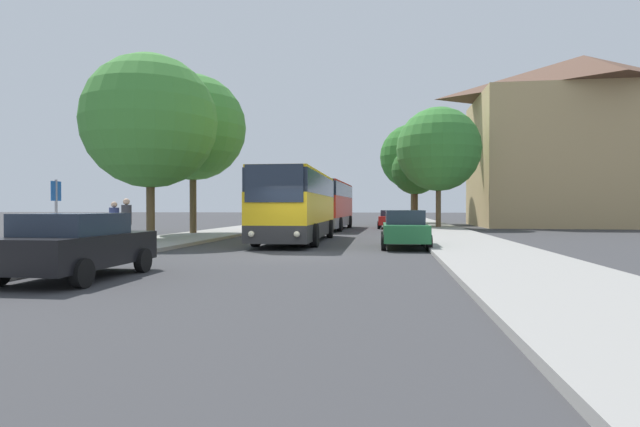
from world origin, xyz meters
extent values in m
plane|color=#38383A|center=(0.00, 0.00, 0.00)|extent=(300.00, 300.00, 0.00)
cube|color=gray|center=(-7.00, 0.00, 0.07)|extent=(4.00, 120.00, 0.15)
cube|color=gray|center=(7.00, 0.00, 0.07)|extent=(4.00, 120.00, 0.15)
cube|color=tan|center=(20.41, 29.40, 5.75)|extent=(18.12, 11.65, 11.49)
pyramid|color=brown|center=(20.41, 29.40, 13.24)|extent=(18.12, 11.65, 3.50)
cube|color=#2D2D2D|center=(-0.90, 6.86, 0.62)|extent=(2.67, 10.73, 0.70)
cube|color=yellow|center=(-0.90, 6.86, 1.62)|extent=(2.67, 10.73, 1.29)
cube|color=#232D3D|center=(-0.90, 6.86, 2.74)|extent=(2.69, 10.52, 0.95)
cube|color=yellow|center=(-0.90, 6.86, 3.28)|extent=(2.62, 10.52, 0.12)
cube|color=#232D3D|center=(-0.82, 1.48, 2.59)|extent=(2.27, 0.09, 1.45)
sphere|color=#F4EAC1|center=(-1.71, 1.45, 0.66)|extent=(0.24, 0.24, 0.24)
sphere|color=#F4EAC1|center=(0.06, 1.47, 0.66)|extent=(0.24, 0.24, 0.24)
cylinder|color=black|center=(-2.12, 3.63, 0.50)|extent=(0.31, 1.00, 1.00)
cylinder|color=black|center=(0.40, 3.67, 0.50)|extent=(0.31, 1.00, 1.00)
cylinder|color=black|center=(-2.21, 10.05, 0.50)|extent=(0.31, 1.00, 1.00)
cylinder|color=black|center=(0.31, 10.09, 0.50)|extent=(0.31, 1.00, 1.00)
cube|color=gray|center=(-0.97, 20.72, 0.62)|extent=(2.69, 11.53, 0.70)
cube|color=red|center=(-0.97, 20.72, 1.73)|extent=(2.69, 11.53, 1.51)
cube|color=#232D3D|center=(-0.97, 20.72, 2.96)|extent=(2.71, 11.30, 0.95)
cube|color=red|center=(-0.97, 20.72, 3.50)|extent=(2.64, 11.30, 0.12)
cube|color=#232D3D|center=(-1.09, 14.95, 2.81)|extent=(2.20, 0.11, 1.45)
sphere|color=#F4EAC1|center=(-1.95, 14.95, 0.66)|extent=(0.24, 0.24, 0.24)
sphere|color=#F4EAC1|center=(-0.24, 14.91, 0.66)|extent=(0.24, 0.24, 0.24)
cylinder|color=black|center=(-2.26, 17.30, 0.50)|extent=(0.32, 1.01, 1.00)
cylinder|color=black|center=(0.18, 17.25, 0.50)|extent=(0.32, 1.01, 1.00)
cylinder|color=black|center=(-2.11, 24.19, 0.50)|extent=(0.32, 1.01, 1.00)
cylinder|color=black|center=(0.33, 24.13, 0.50)|extent=(0.32, 1.01, 1.00)
cube|color=black|center=(-3.75, -6.23, 0.67)|extent=(1.97, 4.12, 0.73)
cube|color=#232D3D|center=(-3.75, -6.39, 1.29)|extent=(1.73, 2.14, 0.49)
cylinder|color=black|center=(-4.72, -4.95, 0.31)|extent=(0.20, 0.62, 0.62)
cylinder|color=black|center=(-2.77, -4.96, 0.31)|extent=(0.20, 0.62, 0.62)
cylinder|color=black|center=(-2.78, -7.50, 0.31)|extent=(0.20, 0.62, 0.62)
cube|color=#236B38|center=(4.15, 3.85, 0.65)|extent=(1.81, 4.37, 0.68)
cube|color=#232D3D|center=(4.15, 4.02, 1.27)|extent=(1.57, 2.28, 0.57)
cylinder|color=black|center=(5.04, 2.52, 0.31)|extent=(0.21, 0.62, 0.62)
cylinder|color=black|center=(3.31, 2.49, 0.31)|extent=(0.21, 0.62, 0.62)
cylinder|color=black|center=(5.00, 5.21, 0.31)|extent=(0.21, 0.62, 0.62)
cylinder|color=black|center=(3.26, 5.18, 0.31)|extent=(0.21, 0.62, 0.62)
cube|color=red|center=(3.75, 23.30, 0.65)|extent=(2.02, 4.42, 0.68)
cube|color=#232D3D|center=(3.76, 23.48, 1.22)|extent=(1.73, 2.32, 0.47)
cylinder|color=black|center=(4.66, 21.92, 0.31)|extent=(0.22, 0.63, 0.62)
cylinder|color=black|center=(2.77, 21.97, 0.31)|extent=(0.22, 0.63, 0.62)
cylinder|color=black|center=(4.74, 24.63, 0.31)|extent=(0.22, 0.63, 0.62)
cylinder|color=black|center=(2.85, 24.68, 0.31)|extent=(0.22, 0.63, 0.62)
cylinder|color=gray|center=(-6.61, -2.98, 1.34)|extent=(0.08, 0.08, 2.37)
cube|color=#1E56A3|center=(-6.61, -2.98, 2.17)|extent=(0.03, 0.45, 0.60)
cylinder|color=#23232D|center=(-6.11, 0.25, 0.59)|extent=(0.30, 0.30, 0.88)
cylinder|color=#333338|center=(-6.11, 0.25, 1.40)|extent=(0.36, 0.36, 0.74)
sphere|color=tan|center=(-6.11, 0.25, 1.89)|extent=(0.24, 0.24, 0.24)
cylinder|color=#23232D|center=(-6.76, 0.54, 0.56)|extent=(0.30, 0.30, 0.83)
cylinder|color=navy|center=(-6.76, 0.54, 1.32)|extent=(0.36, 0.36, 0.69)
sphere|color=tan|center=(-6.76, 0.54, 1.78)|extent=(0.22, 0.22, 0.22)
cylinder|color=brown|center=(-8.16, 11.66, 2.13)|extent=(0.40, 0.40, 3.95)
sphere|color=#428938|center=(-8.16, 11.66, 6.48)|extent=(6.33, 6.33, 6.33)
cylinder|color=brown|center=(-7.94, 5.80, 1.79)|extent=(0.40, 0.40, 3.27)
sphere|color=#428938|center=(-7.94, 5.80, 5.83)|extent=(6.43, 6.43, 6.43)
cylinder|color=brown|center=(5.96, 34.41, 2.25)|extent=(0.40, 0.40, 4.20)
sphere|color=#2D7028|center=(5.96, 34.41, 6.83)|extent=(6.62, 6.62, 6.62)
cylinder|color=brown|center=(7.40, 23.08, 1.97)|extent=(0.40, 0.40, 3.63)
sphere|color=#387F33|center=(7.40, 23.08, 6.25)|extent=(6.58, 6.58, 6.58)
cylinder|color=#513D23|center=(5.80, 26.27, 1.72)|extent=(0.40, 0.40, 3.15)
sphere|color=#286023|center=(5.80, 26.27, 4.83)|extent=(4.08, 4.08, 4.08)
camera|label=1|loc=(3.46, -17.01, 1.67)|focal=28.00mm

